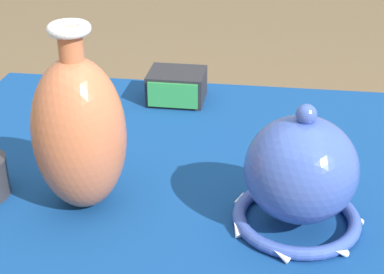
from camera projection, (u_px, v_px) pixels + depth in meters
name	position (u px, v px, depth m)	size (l,w,h in m)	color
display_table	(208.00, 197.00, 1.17)	(1.18, 0.80, 0.70)	brown
vase_tall_bulbous	(79.00, 132.00, 0.96)	(0.15, 0.15, 0.32)	#BC6642
vase_dome_bell	(300.00, 177.00, 0.93)	(0.22, 0.22, 0.22)	#3851A8
mosaic_tile_box	(177.00, 86.00, 1.40)	(0.13, 0.12, 0.07)	#232328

